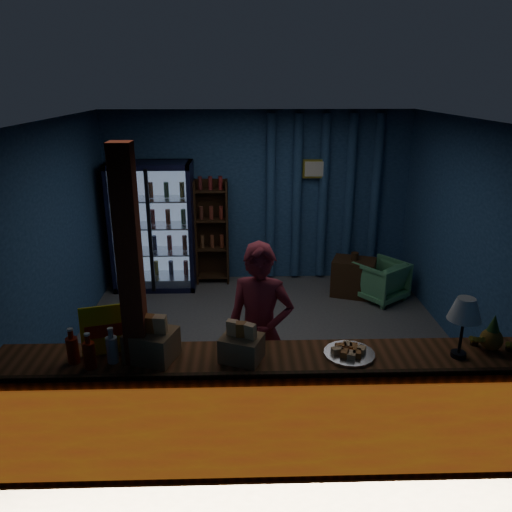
{
  "coord_description": "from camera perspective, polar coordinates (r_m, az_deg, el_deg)",
  "views": [
    {
      "loc": [
        -0.25,
        -5.28,
        2.97
      ],
      "look_at": [
        -0.09,
        -0.2,
        1.19
      ],
      "focal_mm": 35.0,
      "sensor_mm": 36.0,
      "label": 1
    }
  ],
  "objects": [
    {
      "name": "room_walls",
      "position": [
        5.47,
        0.92,
        4.43
      ],
      "size": [
        4.6,
        4.6,
        4.6
      ],
      "color": "navy",
      "rests_on": "ground"
    },
    {
      "name": "yellow_sign",
      "position": [
        4.1,
        -16.06,
        -8.02
      ],
      "size": [
        0.49,
        0.22,
        0.39
      ],
      "color": "yellow",
      "rests_on": "counter"
    },
    {
      "name": "curtain_folds",
      "position": [
        7.71,
        7.67,
        6.6
      ],
      "size": [
        1.74,
        0.14,
        2.5
      ],
      "color": "navy",
      "rests_on": "room_walls"
    },
    {
      "name": "bottle_shelf",
      "position": [
        7.67,
        -5.05,
        2.73
      ],
      "size": [
        0.5,
        0.28,
        1.6
      ],
      "color": "#361D11",
      "rests_on": "ground"
    },
    {
      "name": "ground",
      "position": [
        6.07,
        0.84,
        -10.05
      ],
      "size": [
        4.6,
        4.6,
        0.0
      ],
      "primitive_type": "plane",
      "color": "#515154",
      "rests_on": "ground"
    },
    {
      "name": "shopkeeper",
      "position": [
        4.55,
        0.45,
        -8.73
      ],
      "size": [
        0.68,
        0.52,
        1.67
      ],
      "primitive_type": "imported",
      "rotation": [
        0.0,
        0.0,
        -0.21
      ],
      "color": "maroon",
      "rests_on": "ground"
    },
    {
      "name": "snack_box_left",
      "position": [
        3.96,
        -11.86,
        -9.66
      ],
      "size": [
        0.43,
        0.39,
        0.38
      ],
      "color": "#9C714B",
      "rests_on": "counter"
    },
    {
      "name": "pastry_tray",
      "position": [
        4.04,
        10.62,
        -10.78
      ],
      "size": [
        0.4,
        0.4,
        0.07
      ],
      "color": "silver",
      "rests_on": "counter"
    },
    {
      "name": "beverage_cooler",
      "position": [
        7.59,
        -11.56,
        3.33
      ],
      "size": [
        1.2,
        0.62,
        1.9
      ],
      "color": "black",
      "rests_on": "ground"
    },
    {
      "name": "counter",
      "position": [
        4.2,
        2.06,
        -17.16
      ],
      "size": [
        4.4,
        0.57,
        0.99
      ],
      "color": "brown",
      "rests_on": "ground"
    },
    {
      "name": "side_table",
      "position": [
        7.43,
        11.06,
        -2.37
      ],
      "size": [
        0.71,
        0.61,
        0.65
      ],
      "color": "#361D11",
      "rests_on": "ground"
    },
    {
      "name": "green_chair",
      "position": [
        7.35,
        14.04,
        -2.72
      ],
      "size": [
        0.87,
        0.87,
        0.57
      ],
      "primitive_type": "imported",
      "rotation": [
        0.0,
        0.0,
        3.78
      ],
      "color": "#50A169",
      "rests_on": "ground"
    },
    {
      "name": "snack_box_centre",
      "position": [
        3.87,
        -1.66,
        -10.26
      ],
      "size": [
        0.37,
        0.34,
        0.32
      ],
      "color": "#9C714B",
      "rests_on": "counter"
    },
    {
      "name": "framed_picture",
      "position": [
        7.56,
        6.74,
        9.87
      ],
      "size": [
        0.36,
        0.04,
        0.28
      ],
      "color": "gold",
      "rests_on": "room_walls"
    },
    {
      "name": "pineapple",
      "position": [
        4.4,
        25.36,
        -8.28
      ],
      "size": [
        0.18,
        0.18,
        0.3
      ],
      "color": "#9A5D1C",
      "rests_on": "counter"
    },
    {
      "name": "table_lamp",
      "position": [
        4.09,
        22.77,
        -5.86
      ],
      "size": [
        0.25,
        0.25,
        0.5
      ],
      "color": "black",
      "rests_on": "counter"
    },
    {
      "name": "support_post",
      "position": [
        3.86,
        -13.68,
        -7.0
      ],
      "size": [
        0.16,
        0.16,
        2.6
      ],
      "primitive_type": "cube",
      "color": "maroon",
      "rests_on": "ground"
    },
    {
      "name": "soda_bottles",
      "position": [
        4.0,
        -18.3,
        -10.2
      ],
      "size": [
        0.39,
        0.17,
        0.29
      ],
      "color": "#B8250C",
      "rests_on": "counter"
    }
  ]
}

